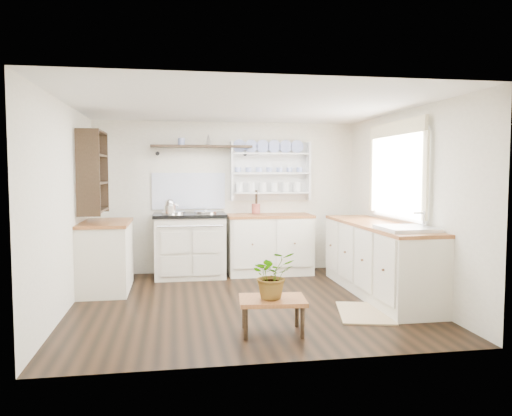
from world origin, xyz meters
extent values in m
cube|color=black|center=(0.00, 0.00, 0.00)|extent=(4.00, 3.80, 0.01)
cube|color=beige|center=(0.00, 1.90, 1.15)|extent=(4.00, 0.02, 2.30)
cube|color=beige|center=(2.00, 0.00, 1.15)|extent=(0.02, 3.80, 2.30)
cube|color=beige|center=(-2.00, 0.00, 1.15)|extent=(0.02, 3.80, 2.30)
cube|color=white|center=(0.00, 0.00, 2.30)|extent=(4.00, 3.80, 0.01)
cube|color=white|center=(1.96, 0.15, 1.50)|extent=(0.04, 1.40, 1.00)
cube|color=white|center=(1.94, 0.15, 1.50)|extent=(0.02, 1.50, 1.10)
cube|color=#FFFECB|center=(1.92, 0.15, 2.08)|extent=(0.04, 1.55, 0.18)
cube|color=beige|center=(-0.60, 1.57, 0.44)|extent=(1.01, 0.66, 0.89)
cube|color=black|center=(-0.60, 1.57, 0.91)|extent=(1.05, 0.70, 0.05)
cylinder|color=silver|center=(-0.83, 1.57, 0.95)|extent=(0.34, 0.34, 0.03)
cylinder|color=silver|center=(-0.36, 1.57, 0.95)|extent=(0.34, 0.34, 0.03)
cylinder|color=silver|center=(-0.60, 1.20, 0.79)|extent=(0.91, 0.02, 0.02)
cube|color=#F0E7CF|center=(0.60, 1.60, 0.44)|extent=(1.25, 0.60, 0.88)
cube|color=brown|center=(0.60, 1.60, 0.88)|extent=(1.27, 0.63, 0.04)
cube|color=#F0E7CF|center=(1.70, 0.10, 0.44)|extent=(0.60, 2.40, 0.88)
cube|color=brown|center=(1.70, 0.10, 0.88)|extent=(0.62, 2.43, 0.04)
cube|color=white|center=(1.70, -0.65, 0.80)|extent=(0.55, 0.60, 0.28)
cylinder|color=silver|center=(1.90, -0.65, 1.00)|extent=(0.02, 0.02, 0.22)
cube|color=#F0E7CF|center=(-1.70, 0.90, 0.44)|extent=(0.60, 1.10, 0.88)
cube|color=brown|center=(-1.70, 0.90, 0.88)|extent=(0.62, 1.13, 0.04)
cube|color=white|center=(0.65, 1.88, 1.55)|extent=(1.20, 0.03, 0.90)
cube|color=white|center=(0.65, 1.79, 1.55)|extent=(1.20, 0.22, 0.02)
cylinder|color=navy|center=(0.65, 1.80, 1.82)|extent=(0.20, 0.02, 0.20)
cube|color=black|center=(-0.40, 1.77, 1.92)|extent=(1.50, 0.24, 0.04)
cone|color=black|center=(-1.05, 1.84, 1.81)|extent=(0.06, 0.20, 0.06)
cone|color=black|center=(0.25, 1.84, 1.81)|extent=(0.06, 0.20, 0.06)
cube|color=black|center=(-1.84, 0.90, 1.55)|extent=(0.28, 0.80, 1.05)
cylinder|color=brown|center=(0.41, 1.68, 0.98)|extent=(0.13, 0.13, 0.15)
cube|color=brown|center=(0.09, -1.16, 0.32)|extent=(0.67, 0.51, 0.04)
cylinder|color=black|center=(-0.18, -1.31, 0.15)|extent=(0.04, 0.04, 0.30)
cylinder|color=black|center=(-0.15, -0.96, 0.15)|extent=(0.04, 0.04, 0.30)
cylinder|color=black|center=(0.34, -1.36, 0.15)|extent=(0.04, 0.04, 0.30)
cylinder|color=black|center=(0.37, -1.01, 0.15)|extent=(0.04, 0.04, 0.30)
imported|color=#3F7233|center=(0.09, -1.16, 0.57)|extent=(0.46, 0.41, 0.46)
cube|color=#908454|center=(1.22, -0.68, 0.01)|extent=(0.73, 0.95, 0.02)
camera|label=1|loc=(-0.83, -5.75, 1.54)|focal=35.00mm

